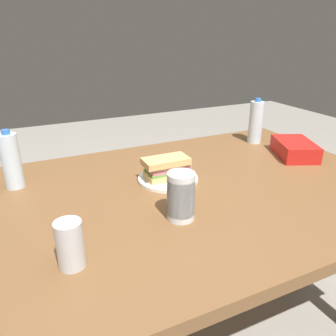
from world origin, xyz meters
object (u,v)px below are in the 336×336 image
object	(u,v)px
chip_bag	(295,149)
water_bottle_tall	(256,122)
plastic_cup_stack	(181,196)
sandwich	(167,168)
water_bottle_spare	(11,161)
dining_table	(190,208)
paper_plate	(168,179)
soda_can_silver	(70,244)

from	to	relation	value
chip_bag	water_bottle_tall	xyz separation A→B (m)	(0.03, -0.24, 0.07)
plastic_cup_stack	sandwich	bearing A→B (deg)	-106.85
water_bottle_tall	water_bottle_spare	xyz separation A→B (m)	(1.12, 0.05, -0.00)
dining_table	plastic_cup_stack	bearing A→B (deg)	52.39
dining_table	sandwich	world-z (taller)	sandwich
dining_table	plastic_cup_stack	xyz separation A→B (m)	(0.13, 0.17, 0.16)
dining_table	sandwich	distance (m)	0.17
paper_plate	water_bottle_spare	size ratio (longest dim) A/B	1.06
dining_table	soda_can_silver	size ratio (longest dim) A/B	12.65
plastic_cup_stack	soda_can_silver	bearing A→B (deg)	13.88
paper_plate	water_bottle_spare	bearing A→B (deg)	-19.46
soda_can_silver	dining_table	bearing A→B (deg)	-151.69
sandwich	chip_bag	distance (m)	0.63
sandwich	soda_can_silver	bearing A→B (deg)	39.73
sandwich	soda_can_silver	size ratio (longest dim) A/B	1.50
plastic_cup_stack	chip_bag	bearing A→B (deg)	-160.07
paper_plate	water_bottle_tall	world-z (taller)	water_bottle_tall
sandwich	water_bottle_spare	distance (m)	0.56
water_bottle_tall	soda_can_silver	xyz separation A→B (m)	(1.02, 0.58, -0.04)
paper_plate	chip_bag	xyz separation A→B (m)	(-0.63, 0.01, 0.03)
dining_table	soda_can_silver	world-z (taller)	soda_can_silver
chip_bag	water_bottle_spare	bearing A→B (deg)	-75.63
paper_plate	soda_can_silver	distance (m)	0.55
plastic_cup_stack	soda_can_silver	xyz separation A→B (m)	(0.34, 0.08, -0.01)
water_bottle_tall	soda_can_silver	size ratio (longest dim) A/B	1.83
water_bottle_tall	water_bottle_spare	world-z (taller)	water_bottle_tall
paper_plate	sandwich	world-z (taller)	sandwich
soda_can_silver	chip_bag	bearing A→B (deg)	-161.97
water_bottle_tall	plastic_cup_stack	xyz separation A→B (m)	(0.68, 0.50, -0.03)
chip_bag	soda_can_silver	xyz separation A→B (m)	(1.05, 0.34, 0.03)
water_bottle_spare	soda_can_silver	size ratio (longest dim) A/B	1.77
sandwich	water_bottle_tall	world-z (taller)	water_bottle_tall
dining_table	water_bottle_tall	size ratio (longest dim) A/B	6.90
chip_bag	soda_can_silver	size ratio (longest dim) A/B	1.89
dining_table	paper_plate	size ratio (longest dim) A/B	6.74
dining_table	water_bottle_tall	xyz separation A→B (m)	(-0.55, -0.33, 0.19)
soda_can_silver	water_bottle_spare	bearing A→B (deg)	-78.95
water_bottle_spare	plastic_cup_stack	bearing A→B (deg)	134.43
water_bottle_spare	soda_can_silver	distance (m)	0.55
water_bottle_spare	paper_plate	bearing A→B (deg)	160.54
sandwich	chip_bag	bearing A→B (deg)	179.47
water_bottle_tall	plastic_cup_stack	size ratio (longest dim) A/B	1.50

